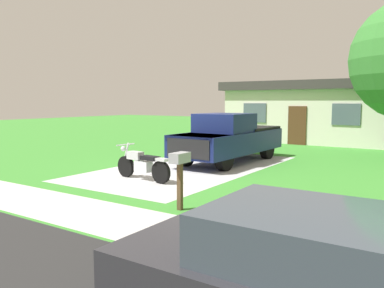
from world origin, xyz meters
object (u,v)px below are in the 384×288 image
object	(u,v)px
motorcycle	(142,164)
neighbor_house	(311,111)
pickup_truck	(230,138)
mailbox	(180,166)

from	to	relation	value
motorcycle	neighbor_house	xyz separation A→B (m)	(0.66, 14.60, 1.32)
pickup_truck	mailbox	distance (m)	7.07
pickup_truck	mailbox	size ratio (longest dim) A/B	4.50
motorcycle	pickup_truck	xyz separation A→B (m)	(0.51, 4.63, 0.48)
motorcycle	pickup_truck	bearing A→B (deg)	83.69
mailbox	neighbor_house	xyz separation A→B (m)	(-2.18, 16.65, 0.81)
pickup_truck	neighbor_house	bearing A→B (deg)	89.17
motorcycle	neighbor_house	distance (m)	14.67
pickup_truck	mailbox	bearing A→B (deg)	-70.80
mailbox	neighbor_house	distance (m)	16.81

